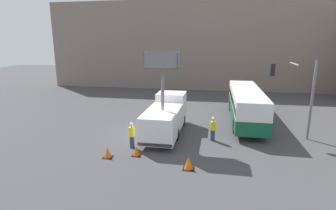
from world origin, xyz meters
TOP-DOWN VIEW (x-y plane):
  - ground_plane at (0.00, 0.00)m, footprint 120.00×120.00m
  - building_backdrop_far at (0.00, 25.92)m, footprint 44.00×10.00m
  - utility_truck at (0.87, 0.41)m, footprint 2.37×7.44m
  - city_bus at (7.35, 5.18)m, footprint 2.52×11.62m
  - traffic_light_pole at (10.45, 1.17)m, footprint 3.11×2.86m
  - road_worker_near_truck at (-0.88, -2.85)m, footprint 0.38×0.38m
  - road_worker_directing at (4.53, -0.46)m, footprint 0.38×0.38m
  - traffic_cone_near_truck at (-0.19, -4.07)m, footprint 0.55×0.55m
  - traffic_cone_mid_road at (-1.87, -4.68)m, footprint 0.59×0.59m
  - traffic_cone_far_side at (3.28, -5.29)m, footprint 0.65×0.65m

SIDE VIEW (x-z plane):
  - ground_plane at x=0.00m, z-range 0.00..0.00m
  - traffic_cone_near_truck at x=-0.19m, z-range -0.02..0.61m
  - traffic_cone_mid_road at x=-1.87m, z-range -0.02..0.65m
  - traffic_cone_far_side at x=3.28m, z-range -0.02..0.72m
  - road_worker_directing at x=4.53m, z-range 0.00..1.78m
  - road_worker_near_truck at x=-0.88m, z-range 0.00..1.80m
  - utility_truck at x=0.87m, z-range -1.67..4.75m
  - city_bus at x=7.35m, z-range 0.28..3.24m
  - traffic_light_pole at x=10.45m, z-range 1.01..6.88m
  - building_backdrop_far at x=0.00m, z-range 0.00..13.37m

